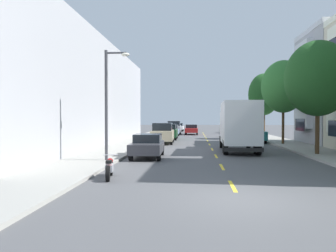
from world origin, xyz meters
TOP-DOWN VIEW (x-y plane):
  - ground_plane at (0.00, 30.00)m, footprint 160.00×160.00m
  - sidewalk_left at (-7.10, 28.00)m, footprint 3.20×120.00m
  - sidewalk_right at (7.10, 28.00)m, footprint 3.20×120.00m
  - lane_centerline_dashes at (0.00, 24.50)m, footprint 0.14×47.20m
  - apartment_block_opposite at (-13.70, 20.00)m, footprint 10.00×36.00m
  - street_tree_second at (6.40, 12.60)m, footprint 4.11×4.11m
  - street_tree_third at (6.40, 21.50)m, footprint 3.81×3.81m
  - street_tree_farthest at (6.40, 30.41)m, footprint 3.46×3.46m
  - street_lamp at (-5.93, 8.29)m, footprint 1.35×0.28m
  - delivery_box_truck at (1.79, 15.20)m, footprint 2.57×7.59m
  - parked_suv_silver at (-4.32, 41.74)m, footprint 1.97×4.81m
  - parked_suv_burgundy at (4.43, 34.28)m, footprint 1.95×4.80m
  - parked_sedan_white at (-4.27, 53.60)m, footprint 1.90×4.54m
  - parked_pickup_navy at (4.40, 46.40)m, footprint 2.13×5.35m
  - parked_pickup_forest at (-4.28, 29.16)m, footprint 2.08×5.33m
  - parked_pickup_teal at (4.29, 25.33)m, footprint 2.03×5.31m
  - parked_suv_champagne at (-4.33, 22.84)m, footprint 2.06×4.84m
  - parked_sedan_charcoal at (-4.20, 10.91)m, footprint 1.92×4.55m
  - parked_wagon_sky at (-4.32, 35.18)m, footprint 1.89×4.73m
  - moving_red_sedan at (-1.80, 41.22)m, footprint 1.80×4.50m
  - parked_motorcycle at (-4.75, 3.32)m, footprint 0.62×2.05m

SIDE VIEW (x-z plane):
  - ground_plane at x=0.00m, z-range 0.00..0.00m
  - lane_centerline_dashes at x=0.00m, z-range 0.00..0.01m
  - sidewalk_left at x=-7.10m, z-range 0.00..0.14m
  - sidewalk_right at x=7.10m, z-range 0.00..0.14m
  - parked_motorcycle at x=-4.75m, z-range -0.04..0.86m
  - parked_sedan_white at x=-4.27m, z-range 0.03..1.46m
  - parked_sedan_charcoal at x=-4.20m, z-range 0.03..1.46m
  - moving_red_sedan at x=-1.80m, z-range 0.03..1.46m
  - parked_wagon_sky at x=-4.32m, z-range 0.05..1.55m
  - parked_pickup_navy at x=4.40m, z-range -0.04..1.69m
  - parked_pickup_forest at x=-4.28m, z-range -0.04..1.69m
  - parked_pickup_teal at x=4.29m, z-range -0.04..1.69m
  - parked_suv_silver at x=-4.32m, z-range 0.02..1.95m
  - parked_suv_burgundy at x=4.43m, z-range 0.02..1.95m
  - parked_suv_champagne at x=-4.33m, z-range 0.02..1.95m
  - delivery_box_truck at x=1.79m, z-range 0.21..3.73m
  - street_lamp at x=-5.93m, z-range 0.66..6.58m
  - apartment_block_opposite at x=-13.70m, z-range 0.00..9.02m
  - street_tree_second at x=6.40m, z-range 1.32..8.48m
  - street_tree_farthest at x=6.40m, z-range 1.41..8.64m
  - street_tree_third at x=6.40m, z-range 1.49..8.80m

